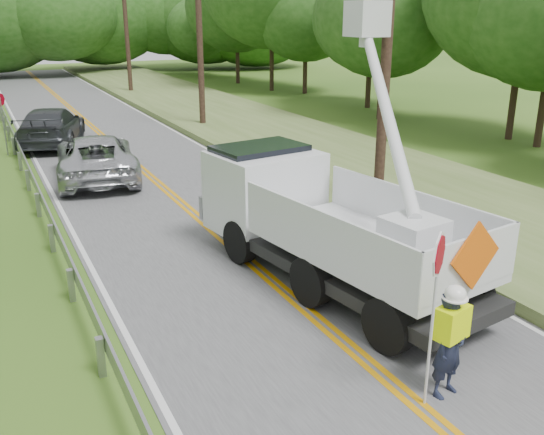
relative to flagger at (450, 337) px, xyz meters
name	(u,v)px	position (x,y,z in m)	size (l,w,h in m)	color
road	(166,190)	(-0.56, 12.89, -1.00)	(7.20, 96.00, 0.03)	#4B4B4D
guardrail	(33,182)	(-4.58, 13.80, -0.46)	(0.18, 48.00, 0.77)	gray
utility_poles	(261,22)	(4.44, 15.91, 4.25)	(1.60, 43.30, 10.00)	black
tall_grass_verge	(345,163)	(6.54, 12.89, -0.86)	(7.00, 96.00, 0.30)	#4D652C
treeline_right	(366,3)	(15.05, 24.23, 5.11)	(11.36, 55.20, 11.87)	#332319
treeline_horizon	(11,14)	(-1.73, 55.19, 4.49)	(56.90, 14.89, 11.43)	#1C4712
flagger	(450,337)	(0.00, 0.00, 0.00)	(1.08, 0.54, 2.79)	#191E33
bucket_truck	(310,197)	(0.70, 5.48, 0.60)	(5.32, 7.91, 7.14)	black
suv_silver	(96,157)	(-2.31, 15.34, -0.21)	(2.61, 5.66, 1.57)	#B4B6BB
suv_darkgrey	(51,126)	(-2.96, 22.15, -0.17)	(2.31, 5.67, 1.65)	#32363A
stop_sign_permanent	(2,114)	(-4.94, 20.83, 0.69)	(0.40, 0.41, 2.57)	gray
yard_sign	(421,204)	(4.96, 6.60, -0.49)	(0.51, 0.08, 0.73)	white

